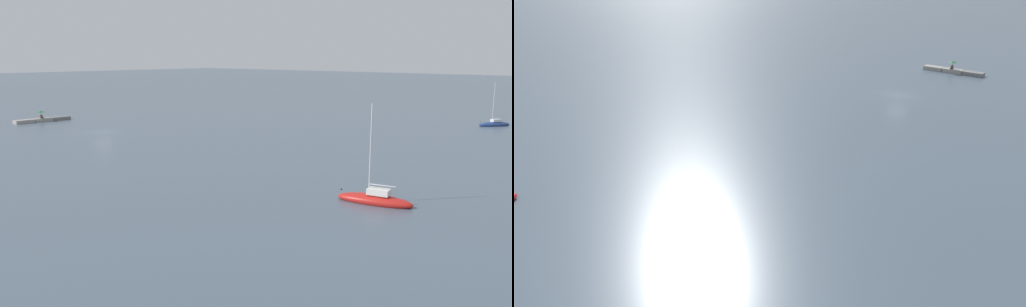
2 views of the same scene
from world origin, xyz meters
The scene contains 4 objects.
ground_plane centered at (0.00, 0.00, 0.00)m, with size 500.00×500.00×0.00m, color #475666.
seawall_pier centered at (0.00, -18.02, 0.28)m, with size 9.23×1.49×0.56m.
person_seated_brown_left centered at (0.21, -17.89, 0.81)m, with size 0.43×0.63×0.73m.
umbrella_open_green centered at (0.21, -17.98, 1.66)m, with size 1.25×1.25×1.27m.
Camera 2 is at (-26.62, 54.49, 15.60)m, focal length 32.46 mm.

